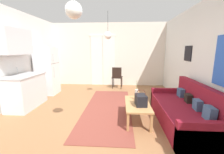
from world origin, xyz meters
The scene contains 13 objects.
ground_plane centered at (0.00, 0.00, -0.05)m, with size 5.48×7.42×0.10m, color #8E603D.
wall_back centered at (-0.01, 3.46, 1.35)m, with size 5.08×0.13×2.72m.
wall_right centered at (2.49, 0.00, 1.36)m, with size 0.12×7.02×2.72m.
area_rug centered at (0.22, 0.72, 0.01)m, with size 1.22×3.23×0.01m, color brown.
couch centered at (1.97, 0.01, 0.27)m, with size 0.89×1.99×0.88m.
coffee_table centered at (0.95, 0.09, 0.36)m, with size 0.54×1.03×0.41m.
bamboo_vase centered at (0.94, 0.31, 0.54)m, with size 0.08×0.08×0.47m.
handbag centered at (1.01, -0.04, 0.54)m, with size 0.25×0.33×0.35m.
refrigerator centered at (-2.08, 1.94, 0.85)m, with size 0.67×0.64×1.69m.
kitchen_counter centered at (-2.11, 0.69, 0.82)m, with size 0.62×1.15×2.14m.
accent_chair centered at (0.41, 2.84, 0.50)m, with size 0.46×0.44×0.88m.
pendant_lamp_near centered at (-0.16, -0.70, 2.19)m, with size 0.26×0.26×0.66m.
pendant_lamp_far centered at (0.16, 1.52, 2.02)m, with size 0.23×0.23×0.82m.
Camera 1 is at (0.58, -3.03, 1.61)m, focal length 23.24 mm.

